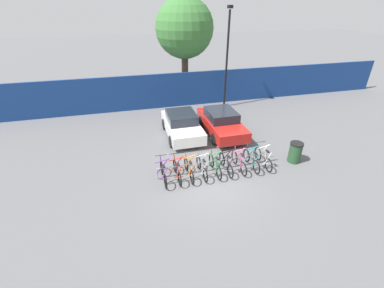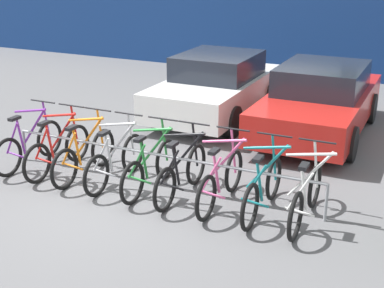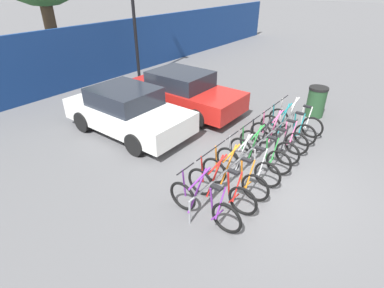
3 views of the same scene
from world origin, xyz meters
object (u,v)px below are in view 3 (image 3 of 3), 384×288
bike_rack (255,148)px  bicycle_teal (287,128)px  bicycle_red (221,189)px  bicycle_black (268,146)px  bicycle_green (259,154)px  trash_bin (316,102)px  bicycle_silver (247,165)px  car_red (183,92)px  car_white (127,111)px  bicycle_pink (278,137)px  bicycle_white (295,121)px  bicycle_orange (234,177)px  bicycle_purple (204,205)px

bike_rack → bicycle_teal: size_ratio=3.13×
bicycle_red → bicycle_teal: bearing=0.2°
bicycle_black → bicycle_teal: same height
bicycle_green → bicycle_teal: 1.81m
trash_bin → bicycle_silver: bearing=179.0°
bicycle_silver → bicycle_teal: bearing=1.5°
car_red → car_white: bearing=174.0°
bicycle_green → bicycle_pink: same height
bicycle_pink → bicycle_white: size_ratio=1.00×
bicycle_red → bicycle_green: 1.77m
bicycle_white → bicycle_black: bearing=178.8°
bicycle_silver → bicycle_pink: size_ratio=1.00×
bicycle_black → bicycle_green: bearing=-177.2°
bicycle_orange → car_red: (2.95, 3.85, 0.31)m
bicycle_red → car_white: bearing=74.7°
bicycle_red → bicycle_green: bearing=0.2°
bicycle_silver → bicycle_orange: bearing=-178.5°
bicycle_red → bicycle_silver: (1.14, 0.00, 0.00)m
bicycle_purple → bicycle_orange: size_ratio=1.00×
trash_bin → car_red: bearing=121.1°
bicycle_silver → bicycle_black: 1.17m
bicycle_black → bicycle_pink: same height
bike_rack → trash_bin: bearing=-3.2°
car_white → trash_bin: car_white is taller
car_white → car_red: same height
bicycle_purple → car_white: bearing=64.5°
bicycle_white → bicycle_green: bearing=178.8°
bicycle_orange → car_white: size_ratio=0.42×
car_red → bicycle_red: bearing=-132.1°
bicycle_purple → bicycle_orange: bearing=-2.4°
bicycle_green → car_white: (-0.63, 4.10, 0.31)m
bicycle_pink → trash_bin: (2.91, -0.08, 0.14)m
bike_rack → bicycle_pink: (1.15, -0.15, -0.13)m
bicycle_green → bicycle_black: size_ratio=1.00×
bicycle_purple → bicycle_orange: 1.15m
bicycle_teal → trash_bin: bicycle_teal is taller
bicycle_purple → car_white: size_ratio=0.42×
bike_rack → bicycle_black: bearing=-16.1°
bike_rack → trash_bin: (4.07, -0.23, 0.02)m
bicycle_purple → bicycle_silver: bearing=-2.4°
bicycle_orange → bicycle_black: bearing=0.6°
bicycle_purple → car_red: size_ratio=0.40×
bicycle_red → bicycle_white: 4.19m
car_white → bicycle_teal: bearing=-59.2°
bicycle_orange → bicycle_black: (1.77, 0.00, 0.00)m
bicycle_black → bicycle_pink: size_ratio=1.00×
bicycle_red → trash_bin: (5.86, -0.08, 0.14)m
bicycle_white → bicycle_purple: bearing=178.8°
bicycle_pink → car_white: car_white is taller
bicycle_pink → trash_bin: bicycle_pink is taller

